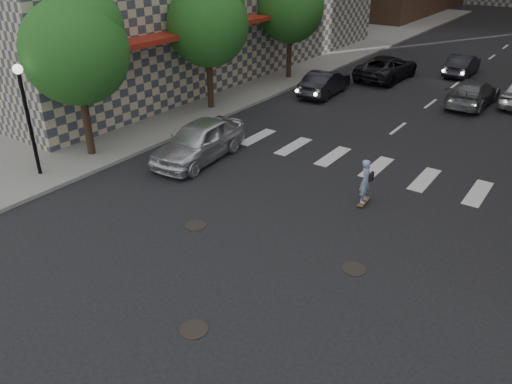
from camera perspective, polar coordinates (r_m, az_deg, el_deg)
ground at (r=14.68m, az=-4.12°, el=-8.17°), size 160.00×160.00×0.00m
sidewalk_left at (r=37.61m, az=-2.13°, el=14.29°), size 13.00×80.00×0.15m
lamppost at (r=20.51m, az=-24.86°, el=9.02°), size 0.36×0.36×4.28m
tree_a at (r=21.47m, az=-19.64°, el=15.44°), size 4.20×4.20×6.60m
tree_b at (r=26.86m, az=-5.29°, el=18.91°), size 4.20×4.20×6.60m
tree_c at (r=33.32m, az=4.18°, el=20.55°), size 4.20×4.20×6.60m
manhole_a at (r=12.59m, az=-7.12°, el=-15.32°), size 0.70×0.70×0.02m
manhole_b at (r=16.54m, az=-6.91°, el=-3.81°), size 0.70×0.70×0.02m
manhole_c at (r=14.68m, az=11.14°, el=-8.61°), size 0.70×0.70×0.02m
skateboarder at (r=17.77m, az=12.46°, el=1.21°), size 0.44×0.86×1.68m
silver_sedan at (r=21.13m, az=-6.54°, el=5.81°), size 2.34×5.01×1.66m
traffic_car_a at (r=30.53m, az=7.87°, el=12.25°), size 1.83×4.49×1.45m
traffic_car_b at (r=30.77m, az=23.57°, el=10.36°), size 2.21×4.99×1.42m
traffic_car_c at (r=34.94m, az=14.73°, el=13.61°), size 2.77×5.62×1.53m
traffic_car_e at (r=37.55m, az=22.52°, el=13.27°), size 1.55×4.28×1.40m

